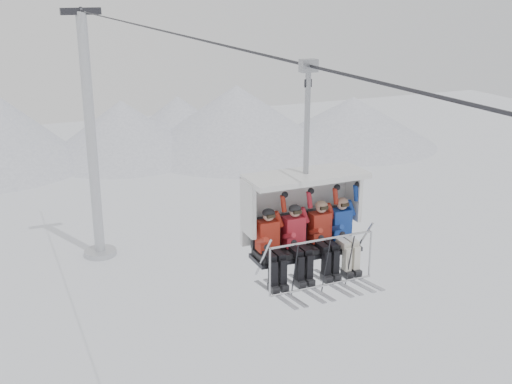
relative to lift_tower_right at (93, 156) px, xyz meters
name	(u,v)px	position (x,y,z in m)	size (l,w,h in m)	color
ridgeline	(32,135)	(-1.58, 20.05, -2.94)	(72.00, 21.00, 7.00)	silver
lift_tower_right	(93,156)	(0.00, 0.00, 0.00)	(2.00, 1.80, 13.48)	#B3B6BB
haul_cable	(256,53)	(0.00, -22.00, 7.52)	(0.06, 0.06, 50.00)	#29292E
chairlift_carrier	(302,209)	(0.00, -24.14, 4.87)	(2.23, 1.17, 3.98)	black
skier_far_left	(270,244)	(-0.78, -24.44, 4.40)	(0.38, 1.69, 1.54)	#A82717
skier_center_left	(297,240)	(-0.26, -24.44, 4.40)	(0.38, 1.69, 1.54)	#B3212E
skier_center_right	(323,235)	(0.29, -24.44, 4.40)	(0.38, 1.69, 1.54)	#A7291B
skier_far_right	(343,232)	(0.73, -24.44, 4.40)	(0.38, 1.69, 1.54)	navy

